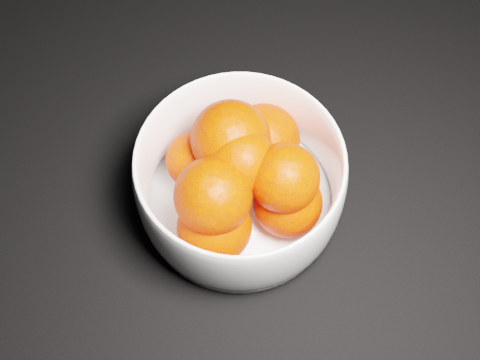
{
  "coord_description": "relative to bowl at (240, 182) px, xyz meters",
  "views": [
    {
      "loc": [
        0.27,
        -0.4,
        0.58
      ],
      "look_at": [
        0.25,
        -0.11,
        0.05
      ],
      "focal_mm": 50.0,
      "sensor_mm": 36.0,
      "label": 1
    }
  ],
  "objects": [
    {
      "name": "bowl",
      "position": [
        0.0,
        0.0,
        0.0
      ],
      "size": [
        0.19,
        0.19,
        0.09
      ],
      "rotation": [
        0.0,
        0.0,
        0.43
      ],
      "color": "white",
      "rests_on": "ground"
    },
    {
      "name": "ground",
      "position": [
        -0.25,
        0.11,
        -0.05
      ],
      "size": [
        3.0,
        3.0,
        0.0
      ],
      "primitive_type": "cube",
      "color": "black",
      "rests_on": "ground"
    },
    {
      "name": "orange_pile",
      "position": [
        0.0,
        0.0,
        0.01
      ],
      "size": [
        0.15,
        0.16,
        0.11
      ],
      "color": "#F32900",
      "rests_on": "bowl"
    }
  ]
}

